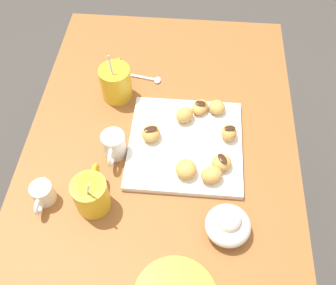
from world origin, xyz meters
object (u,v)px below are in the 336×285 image
Objects in this scene: coffee_mug_mustard_right at (116,81)px; ice_cream_bowl at (228,225)px; beignet_4 at (151,133)px; chocolate_sauce_pitcher at (43,193)px; dining_table at (161,173)px; beignet_6 at (212,175)px; beignet_7 at (217,107)px; pastry_plate_square at (185,144)px; beignet_0 at (222,163)px; beignet_5 at (186,169)px; coffee_mug_mustard_left at (91,194)px; cream_pitcher_white at (114,144)px; beignet_3 at (200,107)px; beignet_1 at (229,133)px; beignet_2 at (185,115)px.

coffee_mug_mustard_right reaches higher than ice_cream_bowl.
beignet_4 is at bearing -143.86° from coffee_mug_mustard_right.
coffee_mug_mustard_right is 0.37m from chocolate_sauce_pitcher.
beignet_6 is (-0.09, -0.13, 0.17)m from dining_table.
ice_cream_bowl is 2.21× the size of beignet_7.
coffee_mug_mustard_right is 2.88× the size of beignet_4.
chocolate_sauce_pitcher is at bearing 119.38° from pastry_plate_square.
coffee_mug_mustard_right is 1.48× the size of ice_cream_bowl.
coffee_mug_mustard_right is 0.38m from beignet_0.
beignet_5 is (-0.10, -0.10, 0.00)m from beignet_4.
pastry_plate_square is 0.10m from beignet_5.
coffee_mug_mustard_left is at bearing 106.50° from beignet_6.
pastry_plate_square is at bearing 25.20° from ice_cream_bowl.
coffee_mug_mustard_right reaches higher than coffee_mug_mustard_left.
cream_pitcher_white is 0.26m from beignet_3.
ice_cream_bowl reaches higher than beignet_0.
chocolate_sauce_pitcher is at bearing 101.44° from beignet_6.
beignet_4 is (0.19, -0.12, -0.02)m from coffee_mug_mustard_left.
cream_pitcher_white is 2.23× the size of beignet_1.
beignet_0 is at bearing -161.72° from beignet_3.
beignet_6 is (-0.10, -0.07, 0.03)m from pastry_plate_square.
beignet_4 is at bearing -62.38° from cream_pitcher_white.
coffee_mug_mustard_left is 0.32m from beignet_0.
beignet_3 is at bearing 18.28° from beignet_0.
beignet_5 is (-0.05, -0.19, -0.01)m from cream_pitcher_white.
beignet_7 is at bearing -100.51° from coffee_mug_mustard_right.
beignet_4 is 1.00× the size of beignet_6.
beignet_2 is (0.12, -0.17, -0.00)m from cream_pitcher_white.
beignet_6 is at bearing -124.82° from dining_table.
cream_pitcher_white reaches higher than beignet_4.
chocolate_sauce_pitcher is (0.00, 0.12, -0.02)m from coffee_mug_mustard_left.
coffee_mug_mustard_right is at bearing 79.49° from beignet_7.
beignet_6 is (0.12, 0.04, 0.00)m from ice_cream_bowl.
cream_pitcher_white is at bearing -172.68° from coffee_mug_mustard_right.
ice_cream_bowl is (-0.23, -0.11, 0.03)m from pastry_plate_square.
beignet_2 is at bearing -50.91° from beignet_4.
ice_cream_bowl is 0.16m from beignet_0.
coffee_mug_mustard_right is at bearing 0.00° from coffee_mug_mustard_left.
beignet_1 is at bearing -113.85° from coffee_mug_mustard_right.
coffee_mug_mustard_left is at bearing 142.74° from beignet_2.
coffee_mug_mustard_right is 0.20m from beignet_4.
ice_cream_bowl is at bearing -97.69° from coffee_mug_mustard_left.
chocolate_sauce_pitcher is 0.47m from beignet_3.
chocolate_sauce_pitcher is 0.41m from beignet_2.
beignet_2 is 0.94× the size of beignet_5.
ice_cream_bowl reaches higher than beignet_2.
coffee_mug_mustard_left reaches higher than ice_cream_bowl.
beignet_0 is at bearing -112.07° from beignet_4.
chocolate_sauce_pitcher is (-0.15, 0.15, -0.01)m from cream_pitcher_white.
beignet_2 is 0.92× the size of beignet_3.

